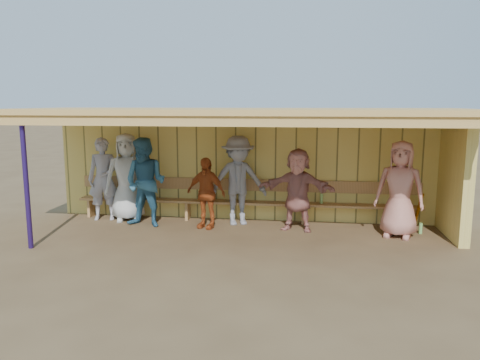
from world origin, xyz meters
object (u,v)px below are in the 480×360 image
Objects in this scene: player_a at (104,179)px; player_h at (400,189)px; player_c at (146,182)px; player_d at (206,193)px; bench at (245,198)px; player_b at (127,177)px; player_f at (297,190)px; player_e at (238,180)px.

player_h reaches higher than player_a.
player_d is at bearing 11.74° from player_c.
player_h reaches higher than bench.
player_h reaches higher than player_d.
player_a is at bearing -172.10° from player_d.
player_h is at bearing -23.32° from player_b.
player_c is at bearing -159.82° from bench.
player_f is at bearing -167.75° from player_h.
player_b is 1.03× the size of player_c.
player_d is 1.90m from player_f.
player_b reaches higher than player_f.
player_c is (0.58, -0.44, -0.03)m from player_b.
player_b is (0.55, 0.00, 0.05)m from player_a.
player_c is at bearing -162.53° from player_h.
player_f is 0.22× the size of bench.
player_h reaches higher than player_c.
player_h is (3.25, -0.52, -0.01)m from player_e.
player_c is 3.19m from player_f.
player_c is at bearing -166.43° from player_f.
player_b is 5.77m from player_h.
bench is (2.02, 0.74, -0.42)m from player_c.
player_f reaches higher than bench.
player_b is at bearing 160.22° from player_e.
player_b is 1.15× the size of player_f.
player_e reaches higher than player_f.
player_b reaches higher than player_a.
player_a is at bearing 168.41° from player_c.
player_d is 1.03m from bench.
player_b is at bearing -12.71° from player_a.
bench is (0.11, 0.31, -0.43)m from player_e.
player_h is at bearing 8.60° from player_c.
player_e is at bearing -109.06° from bench.
player_d is 0.79× the size of player_h.
player_e is (2.49, 0.00, -0.02)m from player_b.
player_b is 1.03× the size of player_h.
player_e is 0.54m from bench.
bench is at bearing 60.46° from player_d.
bench is at bearing 51.16° from player_e.
player_e is at bearing -170.70° from player_h.
player_e is at bearing 22.41° from player_c.
player_e is 1.01× the size of player_h.
player_a is 0.24× the size of bench.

